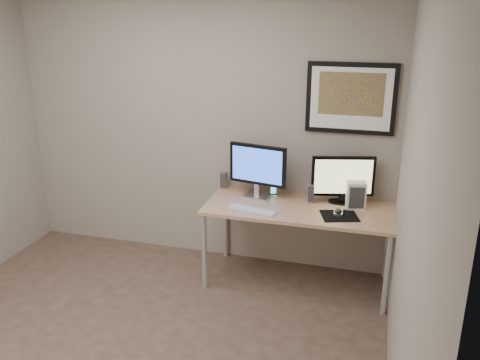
{
  "coord_description": "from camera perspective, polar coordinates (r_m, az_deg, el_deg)",
  "views": [
    {
      "loc": [
        1.6,
        -2.67,
        2.36
      ],
      "look_at": [
        0.54,
        1.1,
        1.01
      ],
      "focal_mm": 38.0,
      "sensor_mm": 36.0,
      "label": 1
    }
  ],
  "objects": [
    {
      "name": "mousepad",
      "position": [
        4.24,
        11.1,
        -3.97
      ],
      "size": [
        0.35,
        0.33,
        0.0
      ],
      "primitive_type": "cube",
      "rotation": [
        0.0,
        0.0,
        0.3
      ],
      "color": "black",
      "rests_on": "desk"
    },
    {
      "name": "speaker_right",
      "position": [
        4.46,
        7.94,
        -1.43
      ],
      "size": [
        0.08,
        0.08,
        0.17
      ],
      "primitive_type": "cylinder",
      "rotation": [
        0.0,
        0.0,
        0.21
      ],
      "color": "#A8A9AD",
      "rests_on": "desk"
    },
    {
      "name": "desk",
      "position": [
        4.4,
        6.62,
        -3.79
      ],
      "size": [
        1.6,
        0.7,
        0.73
      ],
      "color": "#A36E4F",
      "rests_on": "floor"
    },
    {
      "name": "keyboard",
      "position": [
        4.26,
        1.33,
        -3.37
      ],
      "size": [
        0.45,
        0.21,
        0.02
      ],
      "primitive_type": "cube",
      "rotation": [
        0.0,
        0.0,
        -0.24
      ],
      "color": "silver",
      "rests_on": "desk"
    },
    {
      "name": "speaker_left",
      "position": [
        4.76,
        -1.8,
        0.02
      ],
      "size": [
        0.07,
        0.07,
        0.17
      ],
      "primitive_type": "cylinder",
      "rotation": [
        0.0,
        0.0,
        -0.06
      ],
      "color": "#A8A9AD",
      "rests_on": "desk"
    },
    {
      "name": "phone_dock",
      "position": [
        4.57,
        3.77,
        -1.03
      ],
      "size": [
        0.08,
        0.08,
        0.14
      ],
      "primitive_type": "cube",
      "rotation": [
        0.0,
        0.0,
        0.35
      ],
      "color": "black",
      "rests_on": "desk"
    },
    {
      "name": "mouse",
      "position": [
        4.26,
        10.97,
        -3.52
      ],
      "size": [
        0.07,
        0.12,
        0.04
      ],
      "primitive_type": "ellipsoid",
      "rotation": [
        0.0,
        0.0,
        0.07
      ],
      "color": "black",
      "rests_on": "mousepad"
    },
    {
      "name": "floor",
      "position": [
        3.91,
        -12.81,
        -18.72
      ],
      "size": [
        3.6,
        3.6,
        0.0
      ],
      "primitive_type": "plane",
      "color": "#48352D",
      "rests_on": "ground"
    },
    {
      "name": "fan_unit",
      "position": [
        4.38,
        12.89,
        -1.7
      ],
      "size": [
        0.17,
        0.14,
        0.24
      ],
      "primitive_type": "cube",
      "rotation": [
        0.0,
        0.0,
        0.2
      ],
      "color": "white",
      "rests_on": "desk"
    },
    {
      "name": "monitor_tv",
      "position": [
        4.44,
        11.47,
        0.16
      ],
      "size": [
        0.53,
        0.18,
        0.42
      ],
      "rotation": [
        0.0,
        0.0,
        0.24
      ],
      "color": "black",
      "rests_on": "desk"
    },
    {
      "name": "room",
      "position": [
        3.58,
        -11.35,
        7.07
      ],
      "size": [
        3.6,
        3.6,
        3.6
      ],
      "color": "white",
      "rests_on": "ground"
    },
    {
      "name": "monitor_large",
      "position": [
        4.48,
        1.99,
        1.29
      ],
      "size": [
        0.53,
        0.21,
        0.48
      ],
      "rotation": [
        0.0,
        0.0,
        -0.19
      ],
      "color": "#A8A9AD",
      "rests_on": "desk"
    },
    {
      "name": "framed_art",
      "position": [
        4.42,
        12.34,
        8.95
      ],
      "size": [
        0.75,
        0.04,
        0.6
      ],
      "color": "black",
      "rests_on": "room"
    }
  ]
}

